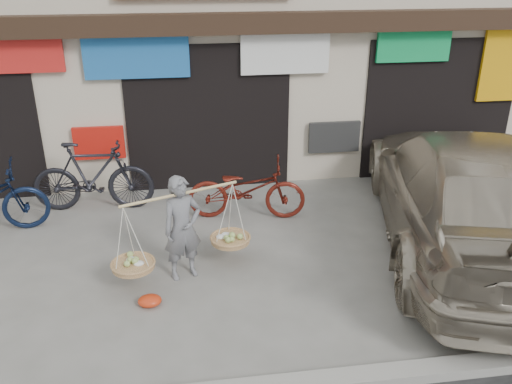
{
  "coord_description": "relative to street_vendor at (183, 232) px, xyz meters",
  "views": [
    {
      "loc": [
        -0.53,
        -6.21,
        4.2
      ],
      "look_at": [
        0.51,
        0.9,
        0.98
      ],
      "focal_mm": 38.0,
      "sensor_mm": 36.0,
      "label": 1
    }
  ],
  "objects": [
    {
      "name": "ground",
      "position": [
        0.58,
        -0.36,
        -0.68
      ],
      "size": [
        70.0,
        70.0,
        0.0
      ],
      "primitive_type": "plane",
      "color": "slate",
      "rests_on": "ground"
    },
    {
      "name": "street_vendor",
      "position": [
        0.0,
        0.0,
        0.0
      ],
      "size": [
        1.91,
        1.07,
        1.5
      ],
      "rotation": [
        0.0,
        0.0,
        0.36
      ],
      "color": "slate",
      "rests_on": "ground"
    },
    {
      "name": "bike_1",
      "position": [
        -1.49,
        2.38,
        -0.06
      ],
      "size": [
        2.11,
        0.73,
        1.25
      ],
      "primitive_type": "imported",
      "rotation": [
        0.0,
        0.0,
        1.5
      ],
      "color": "black",
      "rests_on": "ground"
    },
    {
      "name": "bike_2",
      "position": [
        1.1,
        1.69,
        -0.17
      ],
      "size": [
        2.05,
        0.99,
        1.03
      ],
      "primitive_type": "imported",
      "rotation": [
        0.0,
        0.0,
        1.41
      ],
      "color": "#59170F",
      "rests_on": "ground"
    },
    {
      "name": "suv",
      "position": [
        4.27,
        0.34,
        0.21
      ],
      "size": [
        3.98,
        6.59,
        1.79
      ],
      "rotation": [
        0.0,
        0.0,
        2.89
      ],
      "color": "#A49884",
      "rests_on": "ground"
    },
    {
      "name": "red_bag",
      "position": [
        -0.47,
        -0.65,
        -0.61
      ],
      "size": [
        0.31,
        0.25,
        0.14
      ],
      "primitive_type": "ellipsoid",
      "color": "red",
      "rests_on": "ground"
    }
  ]
}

